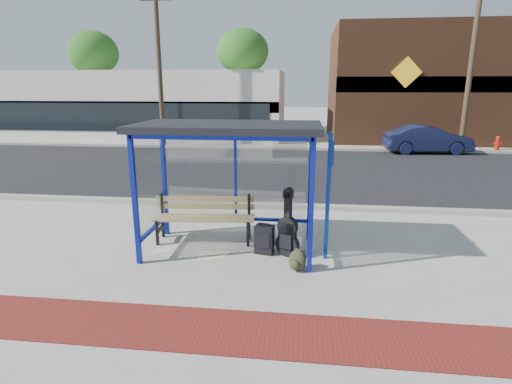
# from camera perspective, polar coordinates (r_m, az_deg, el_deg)

# --- Properties ---
(ground) EXTENTS (120.00, 120.00, 0.00)m
(ground) POSITION_cam_1_polar(r_m,az_deg,el_deg) (7.77, -3.73, -8.32)
(ground) COLOR #B2ADA0
(ground) RESTS_ON ground
(brick_paver_strip) EXTENTS (60.00, 1.00, 0.01)m
(brick_paver_strip) POSITION_cam_1_polar(r_m,az_deg,el_deg) (5.53, -8.81, -18.71)
(brick_paver_strip) COLOR maroon
(brick_paver_strip) RESTS_ON ground
(curb_near) EXTENTS (60.00, 0.25, 0.12)m
(curb_near) POSITION_cam_1_polar(r_m,az_deg,el_deg) (10.45, -0.89, -1.85)
(curb_near) COLOR gray
(curb_near) RESTS_ON ground
(street_asphalt) EXTENTS (60.00, 10.00, 0.00)m
(street_asphalt) POSITION_cam_1_polar(r_m,az_deg,el_deg) (15.39, 1.61, 3.30)
(street_asphalt) COLOR black
(street_asphalt) RESTS_ON ground
(curb_far) EXTENTS (60.00, 0.25, 0.12)m
(curb_far) POSITION_cam_1_polar(r_m,az_deg,el_deg) (20.39, 2.89, 6.26)
(curb_far) COLOR gray
(curb_far) RESTS_ON ground
(far_sidewalk) EXTENTS (60.00, 4.00, 0.01)m
(far_sidewalk) POSITION_cam_1_polar(r_m,az_deg,el_deg) (22.28, 3.22, 6.83)
(far_sidewalk) COLOR #B2ADA0
(far_sidewalk) RESTS_ON ground
(bus_shelter) EXTENTS (3.30, 1.80, 2.42)m
(bus_shelter) POSITION_cam_1_polar(r_m,az_deg,el_deg) (7.29, -3.90, 7.06)
(bus_shelter) COLOR #0D1A93
(bus_shelter) RESTS_ON ground
(storefront_white) EXTENTS (18.00, 6.04, 4.00)m
(storefront_white) POSITION_cam_1_polar(r_m,az_deg,el_deg) (27.09, -16.10, 11.92)
(storefront_white) COLOR silver
(storefront_white) RESTS_ON ground
(storefront_brown) EXTENTS (10.00, 7.08, 6.40)m
(storefront_brown) POSITION_cam_1_polar(r_m,az_deg,el_deg) (26.38, 22.01, 14.00)
(storefront_brown) COLOR #59331E
(storefront_brown) RESTS_ON ground
(tree_left) EXTENTS (3.60, 3.60, 7.03)m
(tree_left) POSITION_cam_1_polar(r_m,az_deg,el_deg) (32.92, -22.21, 17.85)
(tree_left) COLOR #4C3826
(tree_left) RESTS_ON ground
(tree_mid) EXTENTS (3.60, 3.60, 7.03)m
(tree_mid) POSITION_cam_1_polar(r_m,az_deg,el_deg) (29.45, -1.90, 19.36)
(tree_mid) COLOR #4C3826
(tree_mid) RESTS_ON ground
(tree_right) EXTENTS (3.60, 3.60, 7.03)m
(tree_right) POSITION_cam_1_polar(r_m,az_deg,el_deg) (31.20, 29.08, 17.36)
(tree_right) COLOR #4C3826
(tree_right) RESTS_ON ground
(utility_pole_west) EXTENTS (1.60, 0.24, 8.00)m
(utility_pole_west) POSITION_cam_1_polar(r_m,az_deg,el_deg) (21.73, -13.65, 17.10)
(utility_pole_west) COLOR #4C3826
(utility_pole_west) RESTS_ON ground
(utility_pole_east) EXTENTS (1.60, 0.24, 8.00)m
(utility_pole_east) POSITION_cam_1_polar(r_m,az_deg,el_deg) (21.85, 28.39, 15.80)
(utility_pole_east) COLOR #4C3826
(utility_pole_east) RESTS_ON ground
(bench) EXTENTS (2.06, 0.64, 0.96)m
(bench) POSITION_cam_1_polar(r_m,az_deg,el_deg) (8.14, -7.40, -3.28)
(bench) COLOR black
(bench) RESTS_ON ground
(guitar_bag) EXTENTS (0.46, 0.31, 1.23)m
(guitar_bag) POSITION_cam_1_polar(r_m,az_deg,el_deg) (7.37, 4.52, -5.87)
(guitar_bag) COLOR black
(guitar_bag) RESTS_ON ground
(suitcase) EXTENTS (0.38, 0.29, 0.60)m
(suitcase) POSITION_cam_1_polar(r_m,az_deg,el_deg) (7.53, 1.20, -6.80)
(suitcase) COLOR black
(suitcase) RESTS_ON ground
(backpack) EXTENTS (0.37, 0.36, 0.37)m
(backpack) POSITION_cam_1_polar(r_m,az_deg,el_deg) (6.93, 5.90, -9.73)
(backpack) COLOR #282A17
(backpack) RESTS_ON ground
(sign_post) EXTENTS (0.12, 0.29, 2.31)m
(sign_post) POSITION_cam_1_polar(r_m,az_deg,el_deg) (7.11, 10.35, 0.33)
(sign_post) COLOR navy
(sign_post) RESTS_ON ground
(newspaper_a) EXTENTS (0.45, 0.45, 0.01)m
(newspaper_a) POSITION_cam_1_polar(r_m,az_deg,el_deg) (7.95, -13.30, -8.14)
(newspaper_a) COLOR white
(newspaper_a) RESTS_ON ground
(newspaper_b) EXTENTS (0.40, 0.46, 0.01)m
(newspaper_b) POSITION_cam_1_polar(r_m,az_deg,el_deg) (7.57, -7.12, -9.02)
(newspaper_b) COLOR white
(newspaper_b) RESTS_ON ground
(newspaper_c) EXTENTS (0.37, 0.43, 0.01)m
(newspaper_c) POSITION_cam_1_polar(r_m,az_deg,el_deg) (7.59, -5.14, -8.90)
(newspaper_c) COLOR white
(newspaper_c) RESTS_ON ground
(parked_car) EXTENTS (4.10, 1.75, 1.31)m
(parked_car) POSITION_cam_1_polar(r_m,az_deg,el_deg) (20.82, 23.28, 6.93)
(parked_car) COLOR #161C3F
(parked_car) RESTS_ON ground
(fire_hydrant) EXTENTS (0.35, 0.23, 0.78)m
(fire_hydrant) POSITION_cam_1_polar(r_m,az_deg,el_deg) (22.80, 31.24, 5.98)
(fire_hydrant) COLOR #AF200C
(fire_hydrant) RESTS_ON ground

